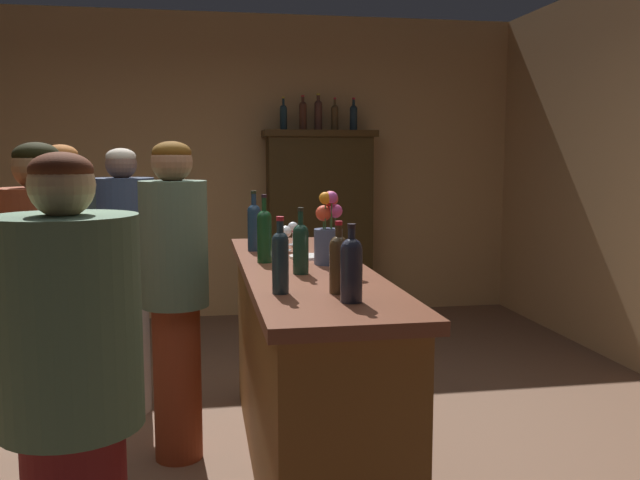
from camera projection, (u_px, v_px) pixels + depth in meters
The scene contains 25 objects.
floor at pixel (226, 466), 3.43m from camera, with size 8.52×8.52×0.00m, color brown.
wall_back at pixel (209, 167), 6.52m from camera, with size 5.99×0.12×2.83m, color tan.
bar_counter at pixel (305, 369), 3.32m from camera, with size 0.58×2.30×1.01m.
display_cabinet at pixel (319, 221), 6.48m from camera, with size 1.04×0.38×1.76m.
wine_bottle_malbec at pixel (301, 246), 3.04m from camera, with size 0.07×0.07×0.29m.
wine_bottle_rose at pixel (339, 261), 2.61m from camera, with size 0.07×0.07×0.28m.
wine_bottle_merlot at pixel (264, 233), 3.36m from camera, with size 0.07×0.07×0.33m.
wine_bottle_syrah at pixel (254, 225), 3.77m from camera, with size 0.07×0.07×0.33m.
wine_bottle_chardonnay at pixel (280, 259), 2.61m from camera, with size 0.06×0.06×0.29m.
wine_bottle_pinot at pixel (351, 267), 2.45m from camera, with size 0.08×0.08×0.28m.
wine_glass_front at pixel (286, 233), 3.78m from camera, with size 0.07×0.07×0.14m.
wine_glass_mid at pixel (354, 252), 2.94m from camera, with size 0.06×0.06×0.15m.
wine_glass_rear at pixel (293, 229), 4.03m from camera, with size 0.07×0.07×0.14m.
flower_arrangement at pixel (328, 232), 3.31m from camera, with size 0.14×0.15×0.35m.
cheese_plate at pixel (308, 257), 3.53m from camera, with size 0.19×0.19×0.01m, color white.
display_bottle_left at pixel (283, 116), 6.30m from camera, with size 0.07×0.07×0.30m.
display_bottle_midleft at pixel (303, 114), 6.33m from camera, with size 0.07×0.07×0.32m.
display_bottle_center at pixel (318, 113), 6.35m from camera, with size 0.07×0.07×0.33m.
display_bottle_midright at pixel (335, 116), 6.38m from camera, with size 0.07×0.07×0.30m.
display_bottle_right at pixel (354, 116), 6.41m from camera, with size 0.07×0.07×0.30m.
patron_in_grey at pixel (72, 414), 1.88m from camera, with size 0.39×0.39×1.54m.
patron_in_navy at pixel (67, 286), 3.49m from camera, with size 0.32×0.32×1.58m.
patron_near_entrance at pixel (175, 286), 3.42m from camera, with size 0.33×0.33×1.60m.
patron_by_cabinet at pixel (44, 312), 2.90m from camera, with size 0.33×0.33×1.58m.
patron_redhead at pixel (125, 271), 4.06m from camera, with size 0.37×0.37×1.57m.
Camera 1 is at (-0.10, -3.30, 1.53)m, focal length 38.85 mm.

